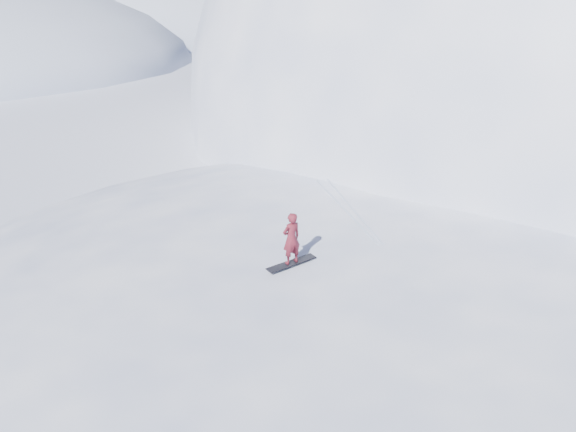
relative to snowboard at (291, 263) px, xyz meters
name	(u,v)px	position (x,y,z in m)	size (l,w,h in m)	color
ground	(394,347)	(3.00, -1.19, -2.41)	(400.00, 400.00, 0.00)	white
near_ridge	(397,291)	(4.00, 1.81, -2.41)	(36.00, 28.00, 4.80)	white
summit_peak	(570,118)	(25.00, 24.81, -2.41)	(60.00, 56.00, 56.00)	white
peak_shoulder	(454,144)	(13.00, 18.81, -2.41)	(28.00, 24.00, 18.00)	white
far_ridge_c	(69,30)	(-37.00, 108.81, -2.41)	(140.00, 90.00, 36.00)	white
wind_bumps	(360,307)	(2.45, 0.93, -2.41)	(16.00, 14.40, 1.00)	white
snowboard	(291,263)	(0.00, 0.00, 0.00)	(1.64, 0.31, 0.03)	black
snowboarder	(291,238)	(0.00, 0.00, 0.82)	(0.59, 0.39, 1.62)	maroon
board_tracks	(347,207)	(2.50, 3.89, 0.01)	(1.31, 5.96, 0.04)	silver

